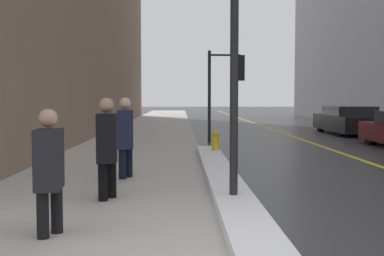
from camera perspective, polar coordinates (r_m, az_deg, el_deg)
The scene contains 9 objects.
sidewalk_slab at distance 19.54m, azimuth -5.50°, elevation -1.03°, with size 4.00×80.00×0.01m.
road_centre_stripe at distance 20.03m, azimuth 11.88°, elevation -0.99°, with size 0.16×80.00×0.00m.
snow_bank_curb at distance 9.13m, azimuth 3.56°, elevation -5.82°, with size 0.59×10.12×0.17m.
traffic_light_near at distance 17.24m, azimuth 4.44°, elevation 6.08°, with size 1.31×0.35×3.24m.
pedestrian_with_shoulder_bag at distance 5.70m, azimuth -16.56°, elevation -4.37°, with size 0.32×0.70×1.46m.
pedestrian_trailing at distance 7.51m, azimuth -10.05°, elevation -1.82°, with size 0.35×0.54×1.58m.
pedestrian_nearside at distance 9.45m, azimuth -7.90°, elevation -0.68°, with size 0.35×0.54×1.59m.
parked_car_black at distance 22.20m, azimuth 18.00°, elevation 0.86°, with size 1.88×4.82×1.22m.
fire_hydrant at distance 12.91m, azimuth 2.79°, elevation -1.89°, with size 0.20×0.20×0.70m.
Camera 1 is at (-0.61, -4.43, 1.58)m, focal length 45.00 mm.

